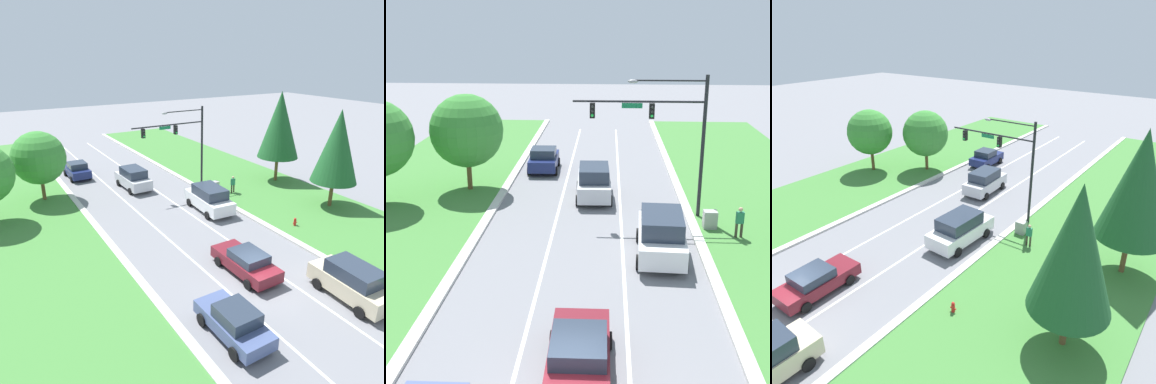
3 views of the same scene
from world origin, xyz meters
TOP-DOWN VIEW (x-y plane):
  - ground_plane at (0.00, 0.00)m, footprint 160.00×160.00m
  - curb_strip_right at (5.65, 0.00)m, footprint 0.50×90.00m
  - curb_strip_left at (-5.65, 0.00)m, footprint 0.50×90.00m
  - grass_verge_right at (10.90, 0.00)m, footprint 10.00×90.00m
  - grass_verge_left at (-10.90, 0.00)m, footprint 10.00×90.00m
  - lane_stripe_inner_left at (-1.80, 0.00)m, footprint 0.14×81.00m
  - lane_stripe_inner_right at (1.80, 0.00)m, footprint 0.14×81.00m
  - traffic_signal_mast at (4.12, 15.76)m, footprint 7.14×0.41m
  - silver_suv at (0.19, 18.78)m, footprint 2.30×4.71m
  - slate_blue_sedan at (-3.62, -2.60)m, footprint 2.04×4.20m
  - white_suv at (3.56, 10.48)m, footprint 2.49×5.19m
  - burgundy_sedan at (0.22, 1.34)m, footprint 2.13×4.66m
  - navy_sedan at (-3.65, 24.94)m, footprint 2.20×4.15m
  - champagne_suv at (3.55, -3.49)m, footprint 2.23×4.63m
  - utility_cabinet at (6.46, 13.96)m, footprint 0.70×0.60m
  - pedestrian at (7.70, 12.74)m, footprint 0.40×0.23m
  - fire_hydrant at (7.50, 4.52)m, footprint 0.34×0.20m
  - conifer_near_right_tree at (13.71, 13.45)m, footprint 4.07×4.07m
  - oak_near_left_tree at (-7.92, 20.02)m, footprint 4.62×4.62m
  - conifer_far_right_tree at (13.02, 5.89)m, footprint 3.79×3.79m

SIDE VIEW (x-z plane):
  - ground_plane at x=0.00m, z-range 0.00..0.00m
  - lane_stripe_inner_left at x=-1.80m, z-range 0.00..0.01m
  - lane_stripe_inner_right at x=1.80m, z-range 0.00..0.01m
  - grass_verge_right at x=10.90m, z-range 0.00..0.08m
  - grass_verge_left at x=-10.90m, z-range 0.00..0.08m
  - curb_strip_right at x=5.65m, z-range 0.00..0.15m
  - curb_strip_left at x=-5.65m, z-range 0.00..0.15m
  - fire_hydrant at x=7.50m, z-range -0.01..0.69m
  - utility_cabinet at x=6.46m, z-range 0.00..1.02m
  - burgundy_sedan at x=0.22m, z-range 0.01..1.52m
  - slate_blue_sedan at x=-3.62m, z-range 0.00..1.61m
  - navy_sedan at x=-3.65m, z-range -0.01..1.72m
  - pedestrian at x=7.70m, z-range 0.09..1.78m
  - champagne_suv at x=3.55m, z-range 0.01..2.04m
  - silver_suv at x=0.19m, z-range 0.01..2.09m
  - white_suv at x=3.56m, z-range 0.02..2.14m
  - oak_near_left_tree at x=-7.92m, z-range 0.80..7.03m
  - traffic_signal_mast at x=4.12m, z-range 1.29..9.18m
  - conifer_far_right_tree at x=13.02m, z-range 1.12..9.46m
  - conifer_near_right_tree at x=13.71m, z-range 1.27..10.35m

